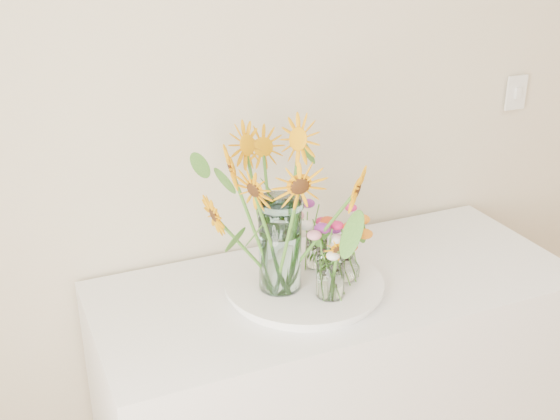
% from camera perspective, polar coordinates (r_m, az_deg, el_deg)
% --- Properties ---
extents(counter, '(1.40, 0.60, 0.90)m').
position_cam_1_polar(counter, '(2.31, 4.27, -15.55)').
color(counter, white).
rests_on(counter, ground_plane).
extents(tray, '(0.43, 0.43, 0.02)m').
position_cam_1_polar(tray, '(2.00, 1.96, -6.22)').
color(tray, white).
rests_on(tray, counter).
extents(mason_jar, '(0.15, 0.15, 0.27)m').
position_cam_1_polar(mason_jar, '(1.90, -0.00, -2.86)').
color(mason_jar, '#C1EDF3').
rests_on(mason_jar, tray).
extents(sunflower_bouquet, '(0.91, 0.91, 0.49)m').
position_cam_1_polar(sunflower_bouquet, '(1.85, -0.00, 0.23)').
color(sunflower_bouquet, orange).
rests_on(sunflower_bouquet, tray).
extents(small_vase_a, '(0.09, 0.09, 0.13)m').
position_cam_1_polar(small_vase_a, '(1.89, 4.13, -5.37)').
color(small_vase_a, white).
rests_on(small_vase_a, tray).
extents(wildflower_posy_a, '(0.19, 0.19, 0.22)m').
position_cam_1_polar(wildflower_posy_a, '(1.87, 4.17, -4.17)').
color(wildflower_posy_a, orange).
rests_on(wildflower_posy_a, tray).
extents(small_vase_b, '(0.09, 0.09, 0.12)m').
position_cam_1_polar(small_vase_b, '(1.98, 5.39, -4.15)').
color(small_vase_b, white).
rests_on(small_vase_b, tray).
extents(wildflower_posy_b, '(0.20, 0.20, 0.21)m').
position_cam_1_polar(wildflower_posy_b, '(1.96, 5.44, -2.99)').
color(wildflower_posy_b, orange).
rests_on(wildflower_posy_b, tray).
extents(small_vase_c, '(0.08, 0.08, 0.11)m').
position_cam_1_polar(small_vase_c, '(2.04, 2.98, -3.33)').
color(small_vase_c, white).
rests_on(small_vase_c, tray).
extents(wildflower_posy_c, '(0.18, 0.18, 0.20)m').
position_cam_1_polar(wildflower_posy_c, '(2.02, 3.00, -2.20)').
color(wildflower_posy_c, orange).
rests_on(wildflower_posy_c, tray).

